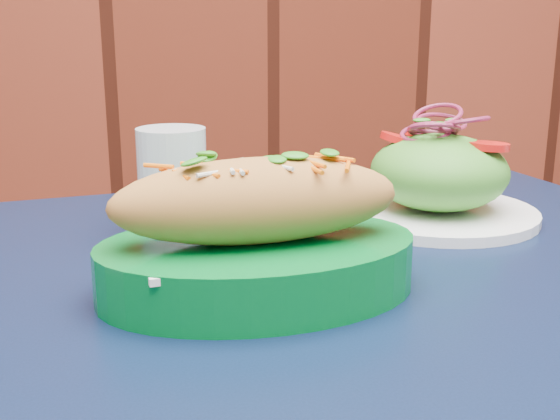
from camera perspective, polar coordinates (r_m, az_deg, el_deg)
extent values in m
cube|color=black|center=(0.68, 8.90, -6.01)|extent=(0.89, 0.89, 0.03)
cylinder|color=black|center=(1.26, 14.66, -14.94)|extent=(0.04, 0.04, 0.72)
cube|color=white|center=(0.60, -1.81, -2.84)|extent=(0.22, 0.15, 0.01)
ellipsoid|color=#BD7A3C|center=(0.59, -1.84, 0.79)|extent=(0.25, 0.10, 0.07)
cylinder|color=white|center=(0.86, 12.59, -0.26)|extent=(0.24, 0.24, 0.01)
ellipsoid|color=#4C992D|center=(0.85, 12.78, 3.04)|extent=(0.16, 0.16, 0.09)
cylinder|color=red|center=(0.83, 16.59, 5.33)|extent=(0.05, 0.05, 0.01)
cylinder|color=red|center=(0.86, 9.72, 6.00)|extent=(0.05, 0.05, 0.01)
cylinder|color=red|center=(0.89, 11.63, 6.20)|extent=(0.05, 0.05, 0.01)
torus|color=maroon|center=(0.84, 12.98, 6.35)|extent=(0.06, 0.06, 0.01)
torus|color=maroon|center=(0.84, 13.00, 6.62)|extent=(0.06, 0.06, 0.01)
torus|color=maroon|center=(0.84, 13.01, 6.89)|extent=(0.06, 0.06, 0.01)
torus|color=maroon|center=(0.84, 13.03, 7.16)|extent=(0.06, 0.06, 0.01)
torus|color=maroon|center=(0.84, 13.05, 7.43)|extent=(0.06, 0.06, 0.01)
torus|color=maroon|center=(0.84, 13.06, 7.70)|extent=(0.06, 0.06, 0.01)
cylinder|color=silver|center=(0.76, -8.71, 2.14)|extent=(0.07, 0.07, 0.12)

